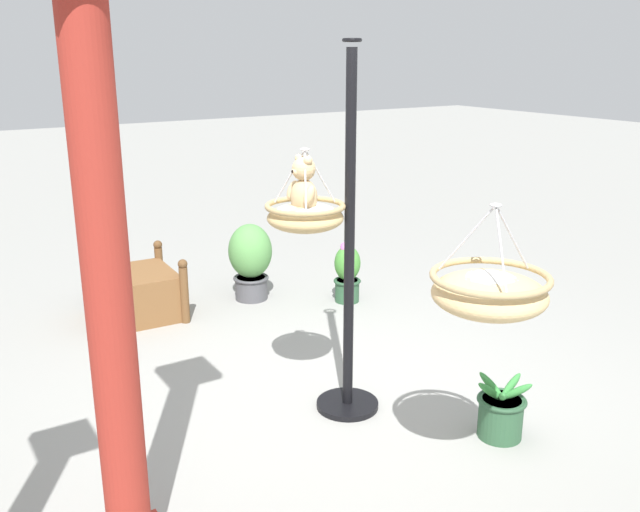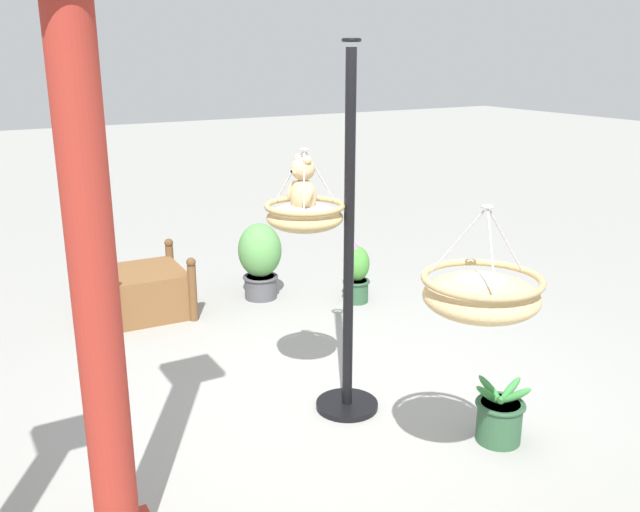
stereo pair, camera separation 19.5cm
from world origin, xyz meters
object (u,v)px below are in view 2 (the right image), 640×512
hanging_basket_with_teddy (305,215)px  potted_plant_tall_leafy (260,258)px  wooden_planter_box (145,290)px  teddy_bear (302,190)px  potted_plant_trailing_ivy (499,416)px  greenhouse_pillar_right (96,299)px  hanging_basket_left_high (481,294)px  potted_plant_conical_shrub (356,273)px  display_pole_central (348,304)px

hanging_basket_with_teddy → potted_plant_tall_leafy: hanging_basket_with_teddy is taller
wooden_planter_box → teddy_bear: bearing=-169.5°
potted_plant_trailing_ivy → greenhouse_pillar_right: bearing=86.8°
hanging_basket_with_teddy → potted_plant_tall_leafy: size_ratio=0.69×
greenhouse_pillar_right → teddy_bear: bearing=-60.1°
greenhouse_pillar_right → wooden_planter_box: bearing=-18.5°
teddy_bear → wooden_planter_box: bearing=10.5°
potted_plant_tall_leafy → potted_plant_trailing_ivy: 3.23m
hanging_basket_left_high → greenhouse_pillar_right: greenhouse_pillar_right is taller
hanging_basket_left_high → potted_plant_conical_shrub: bearing=-21.7°
display_pole_central → greenhouse_pillar_right: greenhouse_pillar_right is taller
wooden_planter_box → potted_plant_tall_leafy: size_ratio=1.10×
teddy_bear → greenhouse_pillar_right: greenhouse_pillar_right is taller
hanging_basket_left_high → potted_plant_conical_shrub: hanging_basket_left_high is taller
hanging_basket_with_teddy → teddy_bear: bearing=90.0°
display_pole_central → potted_plant_tall_leafy: display_pole_central is taller
hanging_basket_with_teddy → potted_plant_trailing_ivy: (-1.00, -0.87, -1.23)m
potted_plant_tall_leafy → potted_plant_trailing_ivy: (-3.22, -0.19, -0.25)m
display_pole_central → teddy_bear: bearing=61.0°
display_pole_central → teddy_bear: 0.85m
teddy_bear → hanging_basket_left_high: 1.47m
greenhouse_pillar_right → potted_plant_conical_shrub: bearing=-50.2°
display_pole_central → wooden_planter_box: display_pole_central is taller
potted_plant_tall_leafy → teddy_bear: bearing=162.3°
display_pole_central → hanging_basket_left_high: size_ratio=4.03×
teddy_bear → hanging_basket_left_high: bearing=-168.6°
hanging_basket_with_teddy → hanging_basket_left_high: size_ratio=0.87×
greenhouse_pillar_right → wooden_planter_box: size_ratio=3.30×
hanging_basket_with_teddy → hanging_basket_left_high: (-1.40, -0.26, -0.16)m
hanging_basket_with_teddy → potted_plant_conical_shrub: 2.46m
potted_plant_conical_shrub → potted_plant_trailing_ivy: 2.71m
potted_plant_conical_shrub → potted_plant_trailing_ivy: bearing=167.3°
teddy_bear → potted_plant_tall_leafy: (2.21, -0.71, -1.15)m
potted_plant_trailing_ivy → display_pole_central: bearing=36.2°
hanging_basket_with_teddy → greenhouse_pillar_right: (-0.87, 1.53, -0.03)m
display_pole_central → potted_plant_conical_shrub: display_pole_central is taller
hanging_basket_left_high → potted_plant_trailing_ivy: hanging_basket_left_high is taller
hanging_basket_with_teddy → greenhouse_pillar_right: bearing=119.5°
display_pole_central → potted_plant_conical_shrub: bearing=-34.4°
hanging_basket_with_teddy → hanging_basket_left_high: 1.43m
display_pole_central → hanging_basket_with_teddy: size_ratio=4.64×
greenhouse_pillar_right → wooden_planter_box: (3.23, -1.08, -1.13)m
greenhouse_pillar_right → potted_plant_trailing_ivy: 2.70m
hanging_basket_with_teddy → teddy_bear: (-0.00, 0.02, 0.17)m
display_pole_central → hanging_basket_left_high: display_pole_central is taller
wooden_planter_box → potted_plant_conical_shrub: (-0.73, -1.93, 0.06)m
wooden_planter_box → display_pole_central: bearing=-164.3°
hanging_basket_with_teddy → potted_plant_conical_shrub: hanging_basket_with_teddy is taller
greenhouse_pillar_right → potted_plant_trailing_ivy: greenhouse_pillar_right is taller
hanging_basket_left_high → potted_plant_tall_leafy: hanging_basket_left_high is taller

